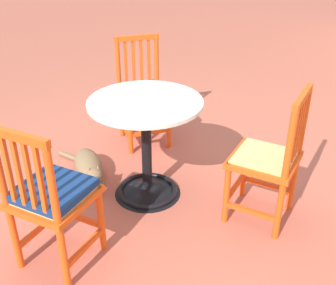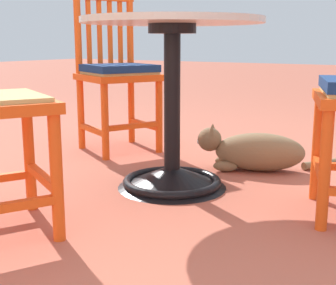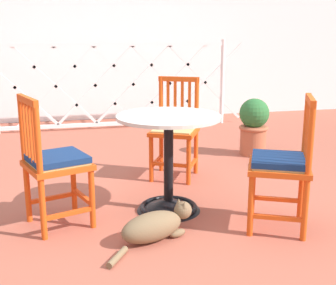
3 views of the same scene
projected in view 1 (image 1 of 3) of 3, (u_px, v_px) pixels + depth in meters
The scene contains 6 objects.
ground_plane at pixel (129, 187), 3.08m from camera, with size 24.00×24.00×0.00m, color #AD5642.
cafe_table at pixel (147, 160), 2.88m from camera, with size 0.76×0.76×0.73m.
orange_chair_tucked_in at pixel (51, 197), 2.22m from camera, with size 0.53×0.53×0.91m.
orange_chair_near_fence at pixel (269, 161), 2.58m from camera, with size 0.54×0.54×0.91m.
orange_chair_facing_out at pixel (143, 94), 3.52m from camera, with size 0.51×0.51×0.91m.
tabby_cat at pixel (89, 168), 3.14m from camera, with size 0.63×0.49×0.23m.
Camera 1 is at (2.54, 0.34, 1.77)m, focal length 44.11 mm.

